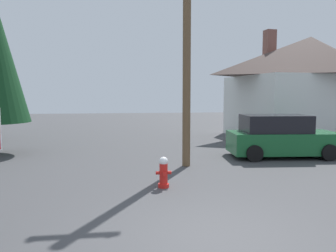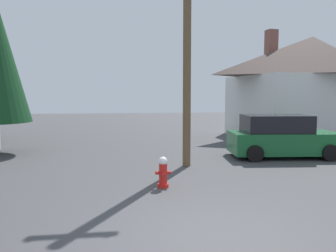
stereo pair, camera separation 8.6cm
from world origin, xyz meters
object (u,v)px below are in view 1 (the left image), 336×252
house (309,85)px  parked_car (281,137)px  fire_hydrant (164,172)px  utility_pole (187,28)px

house → parked_car: 8.19m
fire_hydrant → utility_pole: size_ratio=0.09×
utility_pole → parked_car: size_ratio=2.09×
utility_pole → fire_hydrant: bearing=-113.7°
house → utility_pole: bearing=-140.8°
fire_hydrant → utility_pole: (1.16, 2.65, 4.39)m
utility_pole → parked_car: 5.87m
fire_hydrant → utility_pole: utility_pole is taller
fire_hydrant → house: 14.49m
house → parked_car: (-4.87, -6.18, -2.29)m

